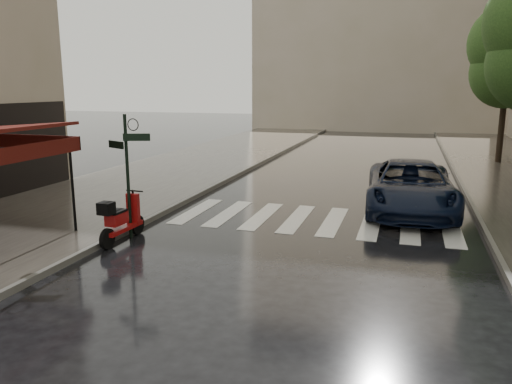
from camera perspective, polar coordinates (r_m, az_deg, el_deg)
The scene contains 10 objects.
ground at distance 10.13m, azimuth -16.97°, elevation -10.33°, with size 120.00×120.00×0.00m, color black.
sidewalk_near at distance 22.36m, azimuth -9.57°, elevation 2.29°, with size 6.00×60.00×0.12m, color #38332D.
curb_near at distance 21.18m, azimuth -2.15°, elevation 1.96°, with size 0.12×60.00×0.16m, color #595651.
curb_far at distance 20.15m, azimuth 22.52°, elevation 0.53°, with size 0.12×60.00×0.16m, color #595651.
crosswalk at distance 14.41m, azimuth 6.73°, elevation -3.18°, with size 7.85×3.20×0.01m.
signpost at distance 12.72m, azimuth -14.48°, elevation 2.90°, with size 1.17×0.29×3.10m.
backdrop_building at distance 46.20m, azimuth 14.68°, elevation 19.37°, with size 22.00×6.00×20.00m, color tan.
tree_far at distance 27.11m, azimuth 26.97°, elevation 14.32°, with size 3.80×3.80×8.16m.
scooter at distance 12.64m, azimuth -15.19°, elevation -3.16°, with size 0.48×1.79×1.17m.
parked_car at distance 15.90m, azimuth 17.26°, elevation 0.60°, with size 2.55×5.52×1.53m, color black.
Camera 1 is at (5.39, -7.71, 3.75)m, focal length 35.00 mm.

